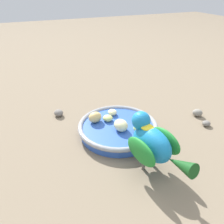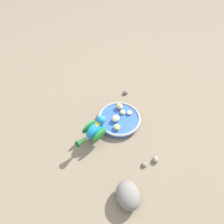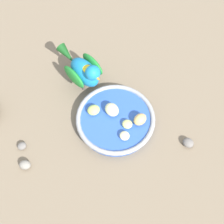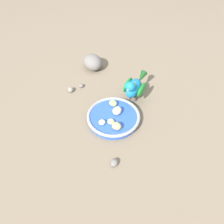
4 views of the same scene
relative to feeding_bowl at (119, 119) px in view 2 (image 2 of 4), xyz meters
The scene contains 12 objects.
ground_plane 0.03m from the feeding_bowl, 27.25° to the right, with size 4.00×4.00×0.00m, color #756651.
feeding_bowl is the anchor object (origin of this frame).
apple_piece_0 0.06m from the feeding_bowl, 98.48° to the right, with size 0.03×0.02×0.02m, color beige.
apple_piece_1 0.06m from the feeding_bowl, 130.58° to the left, with size 0.03×0.03×0.02m, color #B2CC66.
apple_piece_2 0.03m from the feeding_bowl, 86.80° to the left, with size 0.04×0.03×0.03m, color beige.
apple_piece_3 0.04m from the feeding_bowl, 66.19° to the right, with size 0.03×0.02×0.02m, color #C6D17A.
apple_piece_4 0.07m from the feeding_bowl, 40.73° to the right, with size 0.04×0.03×0.03m, color tan.
parrot 0.15m from the feeding_bowl, 94.15° to the left, with size 0.09×0.17×0.12m.
rock_large 0.35m from the feeding_bowl, 145.73° to the left, with size 0.10×0.09×0.07m, color slate.
pebble_0 0.24m from the feeding_bowl, 165.43° to the left, with size 0.02×0.02×0.02m, color slate.
pebble_1 0.25m from the feeding_bowl, behind, with size 0.03×0.02×0.02m, color gray.
pebble_2 0.19m from the feeding_bowl, 49.97° to the right, with size 0.03×0.02×0.02m, color slate.
Camera 2 is at (-0.44, 0.38, 0.75)m, focal length 31.35 mm.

